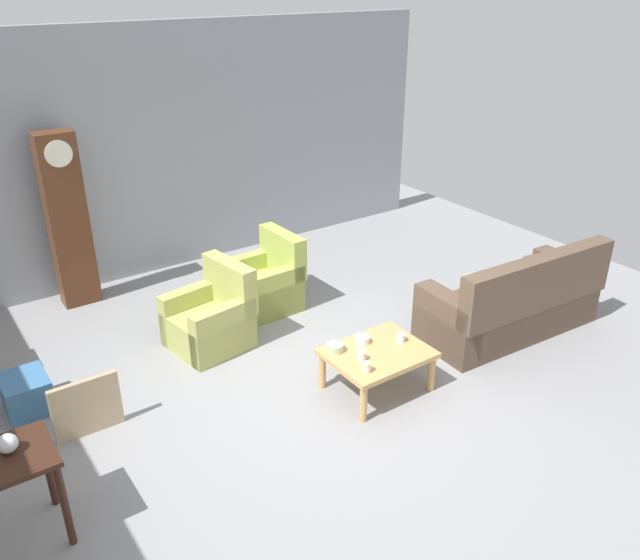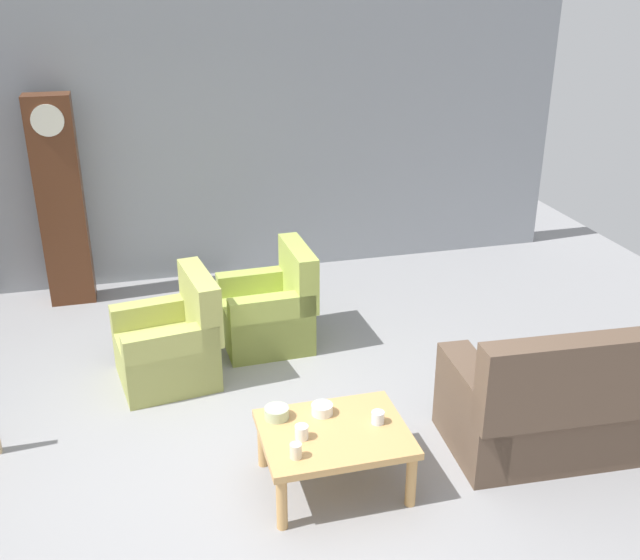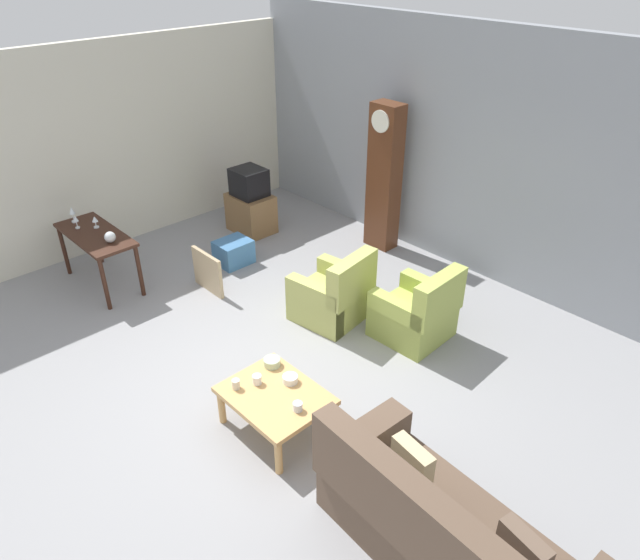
{
  "view_description": "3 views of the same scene",
  "coord_description": "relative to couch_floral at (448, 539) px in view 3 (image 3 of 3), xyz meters",
  "views": [
    {
      "loc": [
        -2.99,
        -4.39,
        3.74
      ],
      "look_at": [
        0.36,
        0.41,
        0.91
      ],
      "focal_mm": 36.14,
      "sensor_mm": 36.0,
      "label": 1
    },
    {
      "loc": [
        -0.62,
        -4.24,
        3.23
      ],
      "look_at": [
        0.64,
        0.57,
        1.09
      ],
      "focal_mm": 41.15,
      "sensor_mm": 36.0,
      "label": 2
    },
    {
      "loc": [
        3.7,
        -2.85,
        4.1
      ],
      "look_at": [
        0.05,
        0.6,
        1.06
      ],
      "focal_mm": 32.61,
      "sensor_mm": 36.0,
      "label": 3
    }
  ],
  "objects": [
    {
      "name": "ground_plane",
      "position": [
        -2.44,
        0.4,
        -0.35
      ],
      "size": [
        10.4,
        10.4,
        0.0
      ],
      "primitive_type": "plane",
      "color": "gray"
    },
    {
      "name": "garage_door_wall",
      "position": [
        -2.44,
        4.0,
        1.25
      ],
      "size": [
        8.4,
        0.16,
        3.2
      ],
      "primitive_type": "cube",
      "color": "gray",
      "rests_on": "ground_plane"
    },
    {
      "name": "pegboard_wall_left",
      "position": [
        -6.64,
        0.8,
        1.09
      ],
      "size": [
        0.12,
        6.4,
        2.88
      ],
      "primitive_type": "cube",
      "color": "beige",
      "rests_on": "ground_plane"
    },
    {
      "name": "couch_floral",
      "position": [
        0.0,
        0.0,
        0.0
      ],
      "size": [
        2.15,
        1.0,
        1.04
      ],
      "color": "brown",
      "rests_on": "ground_plane"
    },
    {
      "name": "armchair_olive_near",
      "position": [
        -2.9,
        1.7,
        -0.05
      ],
      "size": [
        0.89,
        0.87,
        0.92
      ],
      "color": "tan",
      "rests_on": "ground_plane"
    },
    {
      "name": "armchair_olive_far",
      "position": [
        -1.97,
        2.13,
        -0.05
      ],
      "size": [
        0.82,
        0.79,
        0.92
      ],
      "color": "#A8B852",
      "rests_on": "ground_plane"
    },
    {
      "name": "coffee_table_wood",
      "position": [
        -1.96,
        0.02,
        0.02
      ],
      "size": [
        0.96,
        0.76,
        0.43
      ],
      "color": "tan",
      "rests_on": "ground_plane"
    },
    {
      "name": "console_table_dark",
      "position": [
        -5.58,
        0.03,
        0.3
      ],
      "size": [
        1.3,
        0.56,
        0.76
      ],
      "color": "#381E14",
      "rests_on": "ground_plane"
    },
    {
      "name": "grandfather_clock",
      "position": [
        -3.79,
        3.57,
        0.71
      ],
      "size": [
        0.44,
        0.3,
        2.12
      ],
      "color": "#562D19",
      "rests_on": "ground_plane"
    },
    {
      "name": "tv_stand_cabinet",
      "position": [
        -5.51,
        2.46,
        -0.05
      ],
      "size": [
        0.68,
        0.52,
        0.6
      ],
      "primitive_type": "cube",
      "color": "brown",
      "rests_on": "ground_plane"
    },
    {
      "name": "tv_crt",
      "position": [
        -5.51,
        2.46,
        0.46
      ],
      "size": [
        0.48,
        0.44,
        0.42
      ],
      "primitive_type": "cube",
      "color": "black",
      "rests_on": "tv_stand_cabinet"
    },
    {
      "name": "framed_picture_leaning",
      "position": [
        -4.48,
        0.95,
        -0.08
      ],
      "size": [
        0.6,
        0.05,
        0.55
      ],
      "primitive_type": "cube",
      "color": "tan",
      "rests_on": "ground_plane"
    },
    {
      "name": "storage_box_blue",
      "position": [
        -4.85,
        1.63,
        -0.18
      ],
      "size": [
        0.4,
        0.47,
        0.35
      ],
      "primitive_type": "cube",
      "color": "teal",
      "rests_on": "ground_plane"
    },
    {
      "name": "glass_dome_cloche",
      "position": [
        -5.2,
        0.07,
        0.48
      ],
      "size": [
        0.14,
        0.14,
        0.14
      ],
      "primitive_type": "sphere",
      "color": "silver",
      "rests_on": "console_table_dark"
    },
    {
      "name": "cup_white_porcelain",
      "position": [
        -2.18,
        -0.01,
        0.12
      ],
      "size": [
        0.09,
        0.09,
        0.09
      ],
      "primitive_type": "cylinder",
      "color": "white",
      "rests_on": "coffee_table_wood"
    },
    {
      "name": "cup_blue_rimmed",
      "position": [
        -1.65,
        0.03,
        0.12
      ],
      "size": [
        0.09,
        0.09,
        0.08
      ],
      "primitive_type": "cylinder",
      "color": "silver",
      "rests_on": "coffee_table_wood"
    },
    {
      "name": "cup_cream_tall",
      "position": [
        -2.26,
        -0.2,
        0.13
      ],
      "size": [
        0.08,
        0.08,
        0.1
      ],
      "primitive_type": "cylinder",
      "color": "beige",
      "rests_on": "coffee_table_wood"
    },
    {
      "name": "bowl_white_stacked",
      "position": [
        -1.98,
        0.22,
        0.11
      ],
      "size": [
        0.15,
        0.15,
        0.07
      ],
      "primitive_type": "cylinder",
      "color": "white",
      "rests_on": "coffee_table_wood"
    },
    {
      "name": "bowl_shallow_green",
      "position": [
        -2.29,
        0.25,
        0.12
      ],
      "size": [
        0.17,
        0.17,
        0.08
      ],
      "primitive_type": "cylinder",
      "color": "#B2C69E",
      "rests_on": "coffee_table_wood"
    },
    {
      "name": "wine_glass_tall",
      "position": [
        -6.07,
        -0.02,
        0.55
      ],
      "size": [
        0.08,
        0.08,
        0.22
      ],
      "color": "silver",
      "rests_on": "console_table_dark"
    },
    {
      "name": "wine_glass_mid",
      "position": [
        -5.86,
        -0.07,
        0.53
      ],
      "size": [
        0.06,
        0.06,
        0.18
      ],
      "color": "silver",
      "rests_on": "console_table_dark"
    },
    {
      "name": "wine_glass_short",
      "position": [
        -5.71,
        0.12,
        0.51
      ],
      "size": [
        0.08,
        0.08,
        0.16
      ],
      "color": "silver",
      "rests_on": "console_table_dark"
    }
  ]
}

